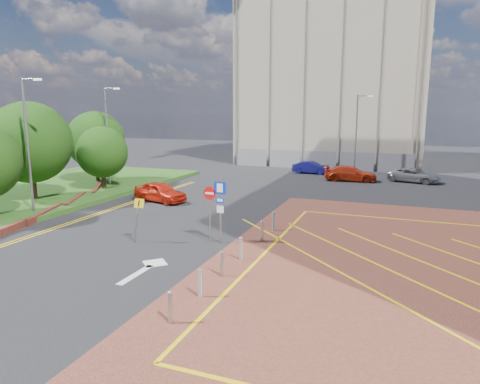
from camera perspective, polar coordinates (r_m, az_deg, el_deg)
The scene contains 18 objects.
ground at distance 20.46m, azimuth -5.00°, elevation -7.41°, with size 140.00×140.00×0.00m, color black.
grass_bed at distance 35.97m, azimuth -27.25°, elevation -0.42°, with size 14.00×32.00×0.30m, color #294A18.
retaining_wall at distance 28.82m, azimuth -24.83°, elevation -2.62°, with size 6.06×20.33×0.40m.
tree_b at distance 32.98m, azimuth -26.21°, elevation 5.94°, with size 5.60×5.60×6.74m.
tree_c at distance 35.36m, azimuth -17.92°, elevation 5.07°, with size 4.00×4.00×4.90m.
tree_d at distance 39.52m, azimuth -18.69°, elevation 6.55°, with size 5.00×5.00×6.08m.
lamp_left_near at distance 28.66m, azimuth -26.40°, elevation 6.22°, with size 1.53×0.16×8.00m.
lamp_left_far at distance 37.40m, azimuth -17.25°, elevation 7.64°, with size 1.53×0.16×8.00m.
lamp_back at distance 45.74m, azimuth 15.34°, elevation 7.84°, with size 1.53×0.16×8.00m.
sign_cluster at distance 20.69m, azimuth -3.16°, elevation -1.57°, with size 1.17×0.12×3.20m.
warning_sign at distance 21.33m, azimuth -13.52°, elevation -2.94°, with size 0.63×0.39×2.25m.
bollard_row at distance 17.99m, azimuth -0.67°, elevation -8.37°, with size 0.14×11.14×0.90m.
construction_building at distance 58.30m, azimuth 12.76°, elevation 15.03°, with size 21.20×19.20×22.00m, color #B1A591.
construction_fence at distance 48.37m, azimuth 11.74°, elevation 4.13°, with size 21.60×0.06×2.00m, color gray.
car_red_left at distance 30.97m, azimuth -10.61°, elevation 0.02°, with size 1.66×4.14×1.41m, color red.
car_blue_back at distance 44.93m, azimuth 9.48°, elevation 3.25°, with size 1.34×3.83×1.26m, color navy.
car_red_back at distance 40.86m, azimuth 14.49°, elevation 2.40°, with size 1.93×4.76×1.38m, color red.
car_silver_back at distance 41.96m, azimuth 22.13°, elevation 2.08°, with size 2.09×4.54×1.26m, color #98989E.
Camera 1 is at (8.53, -17.48, 6.35)m, focal length 32.00 mm.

